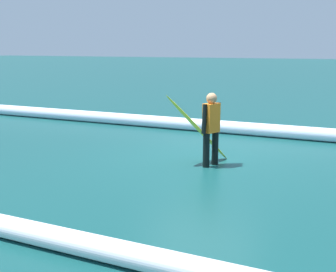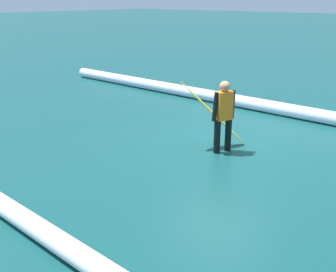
# 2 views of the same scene
# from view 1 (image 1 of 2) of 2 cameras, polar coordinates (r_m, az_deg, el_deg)

# --- Properties ---
(ground_plane) EXTENTS (158.40, 158.40, 0.00)m
(ground_plane) POSITION_cam_1_polar(r_m,az_deg,el_deg) (9.93, 4.21, -2.85)
(ground_plane) COLOR #114444
(surfer) EXTENTS (0.32, 0.54, 1.53)m
(surfer) POSITION_cam_1_polar(r_m,az_deg,el_deg) (9.14, 5.57, 1.35)
(surfer) COLOR black
(surfer) RESTS_ON ground_plane
(surfboard) EXTENTS (1.19, 1.31, 1.51)m
(surfboard) POSITION_cam_1_polar(r_m,az_deg,el_deg) (9.40, 3.86, 0.97)
(surfboard) COLOR yellow
(surfboard) RESTS_ON ground_plane
(wave_crest_foreground) EXTENTS (17.46, 0.71, 0.36)m
(wave_crest_foreground) POSITION_cam_1_polar(r_m,az_deg,el_deg) (12.72, 8.05, 1.10)
(wave_crest_foreground) COLOR white
(wave_crest_foreground) RESTS_ON ground_plane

